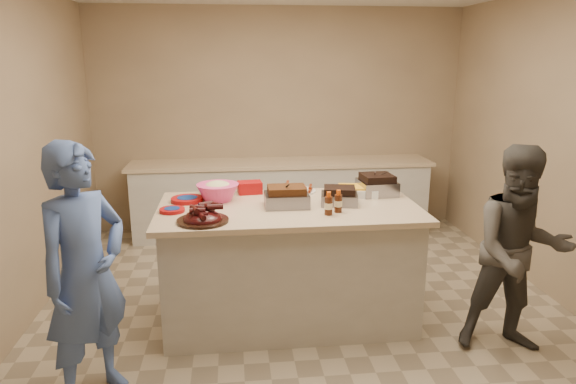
{
  "coord_description": "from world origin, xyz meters",
  "views": [
    {
      "loc": [
        -0.58,
        -3.81,
        2.09
      ],
      "look_at": [
        -0.15,
        0.1,
        1.07
      ],
      "focal_mm": 32.0,
      "sensor_mm": 36.0,
      "label": 1
    }
  ],
  "objects": [
    {
      "name": "island",
      "position": [
        -0.15,
        0.05,
        0.0
      ],
      "size": [
        2.05,
        1.09,
        0.97
      ],
      "primitive_type": null,
      "rotation": [
        0.0,
        0.0,
        0.01
      ],
      "color": "beige",
      "rests_on": "ground"
    },
    {
      "name": "rib_platter",
      "position": [
        -0.8,
        -0.29,
        0.97
      ],
      "size": [
        0.38,
        0.38,
        0.15
      ],
      "primitive_type": null,
      "rotation": [
        0.0,
        0.0,
        -0.04
      ],
      "color": "#3C0B0B",
      "rests_on": "island"
    },
    {
      "name": "bbq_bottle_a",
      "position": [
        0.12,
        -0.22,
        0.97
      ],
      "size": [
        0.06,
        0.06,
        0.18
      ],
      "primitive_type": "cylinder",
      "rotation": [
        0.0,
        0.0,
        0.01
      ],
      "color": "#39180B",
      "rests_on": "island"
    },
    {
      "name": "coleslaw_bowl",
      "position": [
        -0.71,
        0.27,
        0.97
      ],
      "size": [
        0.35,
        0.35,
        0.24
      ],
      "primitive_type": null,
      "rotation": [
        0.0,
        0.0,
        0.01
      ],
      "color": "#E33B82",
      "rests_on": "island"
    },
    {
      "name": "mac_cheese_dish",
      "position": [
        0.46,
        0.3,
        0.97
      ],
      "size": [
        0.36,
        0.29,
        0.09
      ],
      "primitive_type": "cube",
      "rotation": [
        0.0,
        0.0,
        -0.14
      ],
      "color": "gold",
      "rests_on": "island"
    },
    {
      "name": "plate_stack_large",
      "position": [
        -0.95,
        0.27,
        0.97
      ],
      "size": [
        0.26,
        0.26,
        0.03
      ],
      "primitive_type": "cylinder",
      "rotation": [
        0.0,
        0.0,
        0.01
      ],
      "color": "maroon",
      "rests_on": "island"
    },
    {
      "name": "roasting_pan",
      "position": [
        0.64,
        0.32,
        0.97
      ],
      "size": [
        0.32,
        0.32,
        0.12
      ],
      "primitive_type": "cube",
      "rotation": [
        0.0,
        0.0,
        0.07
      ],
      "color": "gray",
      "rests_on": "island"
    },
    {
      "name": "plastic_cup",
      "position": [
        -0.8,
        0.48,
        0.97
      ],
      "size": [
        0.11,
        0.1,
        0.11
      ],
      "primitive_type": "imported",
      "rotation": [
        0.0,
        0.0,
        0.01
      ],
      "color": "#8A3209",
      "rests_on": "island"
    },
    {
      "name": "bbq_bottle_b",
      "position": [
        0.2,
        -0.16,
        0.97
      ],
      "size": [
        0.06,
        0.06,
        0.17
      ],
      "primitive_type": "cylinder",
      "rotation": [
        0.0,
        0.0,
        0.01
      ],
      "color": "#39180B",
      "rests_on": "island"
    },
    {
      "name": "basket_stack",
      "position": [
        -0.44,
        0.48,
        0.97
      ],
      "size": [
        0.22,
        0.17,
        0.1
      ],
      "primitive_type": "cube",
      "rotation": [
        0.0,
        0.0,
        0.1
      ],
      "color": "maroon",
      "rests_on": "island"
    },
    {
      "name": "room",
      "position": [
        0.0,
        0.0,
        0.0
      ],
      "size": [
        4.5,
        5.0,
        2.7
      ],
      "primitive_type": null,
      "color": "#9C8465",
      "rests_on": "ground"
    },
    {
      "name": "sauce_bowl",
      "position": [
        -0.24,
        0.3,
        0.97
      ],
      "size": [
        0.13,
        0.04,
        0.13
      ],
      "primitive_type": "imported",
      "rotation": [
        0.0,
        0.0,
        0.01
      ],
      "color": "silver",
      "rests_on": "island"
    },
    {
      "name": "back_counter",
      "position": [
        0.0,
        2.2,
        0.45
      ],
      "size": [
        3.6,
        0.64,
        0.9
      ],
      "primitive_type": null,
      "color": "beige",
      "rests_on": "ground"
    },
    {
      "name": "sausage_plate",
      "position": [
        -0.01,
        0.48,
        0.97
      ],
      "size": [
        0.34,
        0.34,
        0.05
      ],
      "primitive_type": "cylinder",
      "rotation": [
        0.0,
        0.0,
        -0.15
      ],
      "color": "silver",
      "rests_on": "island"
    },
    {
      "name": "plate_stack_small",
      "position": [
        -1.05,
        -0.02,
        0.97
      ],
      "size": [
        0.19,
        0.19,
        0.03
      ],
      "primitive_type": "cylinder",
      "rotation": [
        0.0,
        0.0,
        0.01
      ],
      "color": "maroon",
      "rests_on": "island"
    },
    {
      "name": "guest_gray",
      "position": [
        1.43,
        -0.6,
        0.0
      ],
      "size": [
        0.97,
        1.62,
        0.58
      ],
      "primitive_type": "imported",
      "rotation": [
        0.0,
        0.0,
        -0.15
      ],
      "color": "#4B4843",
      "rests_on": "ground"
    },
    {
      "name": "mustard_bottle",
      "position": [
        -0.21,
        0.08,
        0.97
      ],
      "size": [
        0.04,
        0.04,
        0.11
      ],
      "primitive_type": "cylinder",
      "rotation": [
        0.0,
        0.0,
        0.01
      ],
      "color": "#DFA605",
      "rests_on": "island"
    },
    {
      "name": "brisket_tray",
      "position": [
        0.26,
        0.06,
        0.97
      ],
      "size": [
        0.33,
        0.29,
        0.09
      ],
      "primitive_type": "cube",
      "rotation": [
        0.0,
        0.0,
        -0.19
      ],
      "color": "black",
      "rests_on": "island"
    },
    {
      "name": "pulled_pork_tray",
      "position": [
        -0.17,
        0.04,
        0.97
      ],
      "size": [
        0.34,
        0.26,
        0.1
      ],
      "primitive_type": "cube",
      "rotation": [
        0.0,
        0.0,
        -0.0
      ],
      "color": "#47230F",
      "rests_on": "island"
    }
  ]
}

